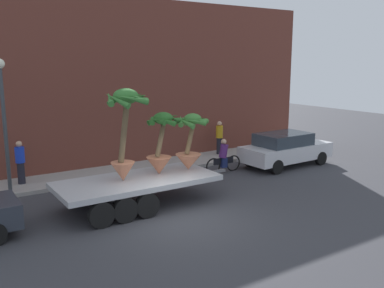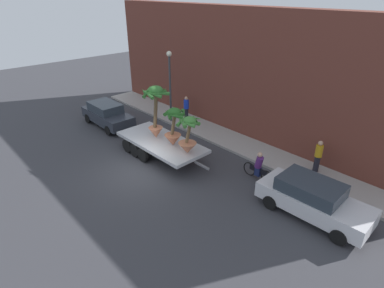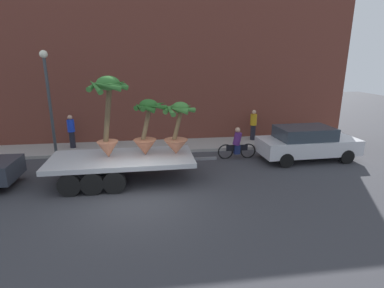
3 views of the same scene
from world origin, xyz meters
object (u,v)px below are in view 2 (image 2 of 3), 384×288
at_px(parked_car, 313,198).
at_px(street_lamp, 170,78).
at_px(potted_palm_rear, 174,128).
at_px(pedestrian_near_gate, 186,108).
at_px(potted_palm_middle, 188,137).
at_px(potted_palm_front, 155,108).
at_px(flatbed_trailer, 159,143).
at_px(trailing_car, 107,114).
at_px(cyclist, 259,168).
at_px(pedestrian_far_left, 318,156).

distance_m(parked_car, street_lamp, 12.25).
height_order(potted_palm_rear, pedestrian_near_gate, potted_palm_rear).
height_order(potted_palm_rear, street_lamp, street_lamp).
xyz_separation_m(parked_car, pedestrian_near_gate, (-11.24, 3.05, 0.21)).
bearing_deg(street_lamp, potted_palm_middle, -31.46).
bearing_deg(potted_palm_front, potted_palm_rear, 4.54).
xyz_separation_m(potted_palm_rear, pedestrian_near_gate, (-3.89, 4.35, -1.01)).
height_order(flatbed_trailer, street_lamp, street_lamp).
bearing_deg(potted_palm_middle, trailing_car, -179.39).
height_order(potted_palm_middle, trailing_car, potted_palm_middle).
relative_size(potted_palm_front, trailing_car, 0.70).
height_order(flatbed_trailer, parked_car, parked_car).
relative_size(potted_palm_middle, cyclist, 1.12).
bearing_deg(trailing_car, pedestrian_far_left, 19.78).
bearing_deg(flatbed_trailer, parked_car, 9.41).
bearing_deg(potted_palm_front, flatbed_trailer, -5.30).
bearing_deg(pedestrian_near_gate, flatbed_trailer, -59.43).
height_order(cyclist, pedestrian_far_left, pedestrian_far_left).
xyz_separation_m(flatbed_trailer, parked_car, (8.60, 1.43, 0.07)).
height_order(flatbed_trailer, potted_palm_rear, potted_palm_rear).
bearing_deg(potted_palm_middle, pedestrian_far_left, 44.18).
relative_size(potted_palm_rear, pedestrian_near_gate, 1.28).
distance_m(potted_palm_front, pedestrian_far_left, 8.79).
bearing_deg(potted_palm_rear, pedestrian_far_left, 37.75).
distance_m(parked_car, pedestrian_far_left, 3.57).
bearing_deg(potted_palm_front, pedestrian_far_left, 32.68).
bearing_deg(cyclist, potted_palm_middle, -147.12).
distance_m(flatbed_trailer, potted_palm_front, 2.02).
distance_m(flatbed_trailer, parked_car, 8.72).
relative_size(parked_car, street_lamp, 0.95).
xyz_separation_m(cyclist, pedestrian_near_gate, (-8.07, 2.43, 0.37)).
height_order(potted_palm_rear, pedestrian_far_left, potted_palm_rear).
bearing_deg(potted_palm_middle, pedestrian_near_gate, 139.08).
bearing_deg(flatbed_trailer, trailing_car, 179.93).
xyz_separation_m(potted_palm_middle, potted_palm_front, (-2.55, -0.08, 0.84)).
bearing_deg(potted_palm_rear, pedestrian_near_gate, 131.78).
height_order(flatbed_trailer, cyclist, cyclist).
relative_size(potted_palm_middle, pedestrian_near_gate, 1.20).
bearing_deg(pedestrian_near_gate, trailing_car, -125.56).
relative_size(pedestrian_near_gate, pedestrian_far_left, 1.00).
height_order(cyclist, trailing_car, trailing_car).
xyz_separation_m(potted_palm_middle, pedestrian_far_left, (4.70, 4.57, -0.89)).
bearing_deg(pedestrian_near_gate, street_lamp, -122.08).
height_order(flatbed_trailer, pedestrian_near_gate, pedestrian_near_gate).
xyz_separation_m(flatbed_trailer, street_lamp, (-3.23, 3.54, 2.47)).
xyz_separation_m(potted_palm_front, parked_car, (8.74, 1.41, -1.95)).
relative_size(potted_palm_front, street_lamp, 0.63).
distance_m(cyclist, street_lamp, 9.15).
distance_m(cyclist, pedestrian_near_gate, 8.43).
bearing_deg(potted_palm_middle, street_lamp, 148.54).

